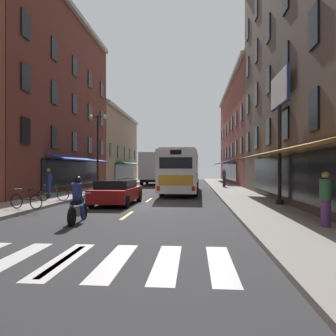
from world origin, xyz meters
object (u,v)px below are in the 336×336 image
Objects in this scene: sedan_mid at (117,192)px; pedestrian_far at (224,177)px; bicycle_near at (26,201)px; sedan_near at (165,176)px; pedestrian_mid at (326,198)px; box_truck at (153,169)px; motorcycle_rider at (78,203)px; bicycle_mid at (53,194)px; street_lamp_twin at (98,149)px; billboard_sign at (280,102)px; pedestrian_near at (49,182)px; transit_bus at (182,171)px.

pedestrian_far reaches higher than sedan_mid.
bicycle_near is at bearing -18.56° from pedestrian_far.
bicycle_near is (-2.88, -36.20, -0.18)m from sedan_near.
bicycle_near is 11.98m from pedestrian_mid.
box_truck reaches higher than motorcycle_rider.
sedan_mid is at bearing 44.78° from bicycle_near.
box_truck reaches higher than pedestrian_mid.
sedan_near is 2.33× the size of motorcycle_rider.
bicycle_mid is 0.28× the size of street_lamp_twin.
billboard_sign is 15.67m from pedestrian_far.
motorcycle_rider is (-0.00, -5.82, 0.03)m from sedan_mid.
sedan_mid is 2.28× the size of motorcycle_rider.
pedestrian_mid is (8.16, -6.74, 0.34)m from sedan_mid.
pedestrian_near is 17.15m from pedestrian_far.
motorcycle_rider is 1.24× the size of bicycle_mid.
sedan_mid is 2.81× the size of bicycle_near.
motorcycle_rider is at bearing -101.81° from transit_bus.
transit_bus reaches higher than sedan_near.
street_lamp_twin is at bearing 32.25° from pedestrian_near.
pedestrian_near is (-1.56, 5.55, 0.60)m from bicycle_near.
box_truck is 3.96× the size of pedestrian_mid.
bicycle_mid is (-3.66, 6.10, -0.21)m from motorcycle_rider.
street_lamp_twin is (-11.80, 8.05, -1.81)m from billboard_sign.
box_truck is at bearing 91.92° from sedan_mid.
transit_bus is 16.68m from pedestrian_mid.
street_lamp_twin is (-2.69, -13.18, 1.52)m from box_truck.
transit_bus is 11.24m from bicycle_mid.
bicycle_near is (-6.43, -12.43, -1.23)m from transit_bus.
sedan_near is 30.96m from pedestrian_near.
pedestrian_mid is 18.59m from street_lamp_twin.
sedan_near is 2.67× the size of pedestrian_far.
bicycle_near is 1.00× the size of bicycle_mid.
sedan_mid is 2.82× the size of bicycle_mid.
pedestrian_near reaches higher than bicycle_mid.
billboard_sign reaches higher than motorcycle_rider.
transit_bus is 2.65× the size of sedan_mid.
pedestrian_far is at bearing 33.82° from street_lamp_twin.
pedestrian_near is at bearing 168.51° from billboard_sign.
street_lamp_twin is at bearing 113.97° from sedan_mid.
box_truck reaches higher than bicycle_near.
sedan_mid is 8.79m from street_lamp_twin.
billboard_sign is 0.98× the size of box_truck.
sedan_near reaches higher than bicycle_near.
bicycle_mid is at bearing 95.86° from bicycle_near.
sedan_mid reaches higher than bicycle_mid.
motorcycle_rider reaches higher than bicycle_mid.
bicycle_mid is (-2.97, -20.54, -1.42)m from box_truck.
sedan_mid is at bearing 21.14° from pedestrian_mid.
billboard_sign is at bearing -3.30° from bicycle_mid.
billboard_sign is at bearing -53.90° from pedestrian_near.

